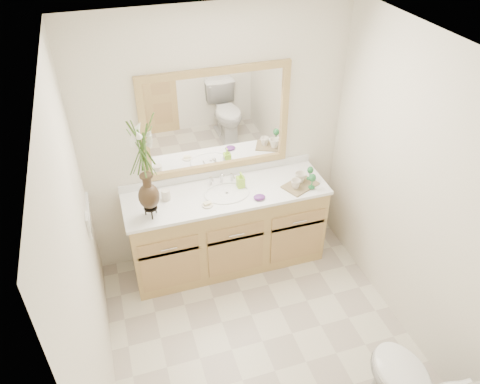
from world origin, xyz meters
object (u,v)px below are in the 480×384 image
object	(u,v)px
tray	(300,185)
soap_bottle	(241,180)
tumbler	(166,195)
flower_vase	(143,157)

from	to	relation	value
tray	soap_bottle	bearing A→B (deg)	138.74
tumbler	tray	world-z (taller)	tumbler
tumbler	soap_bottle	size ratio (longest dim) A/B	0.73
tumbler	soap_bottle	world-z (taller)	soap_bottle
flower_vase	tray	bearing A→B (deg)	0.82
flower_vase	tumbler	bearing A→B (deg)	49.59
flower_vase	soap_bottle	distance (m)	0.99
flower_vase	soap_bottle	xyz separation A→B (m)	(0.84, 0.18, -0.50)
flower_vase	soap_bottle	bearing A→B (deg)	11.86
soap_bottle	tumbler	bearing A→B (deg)	177.76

